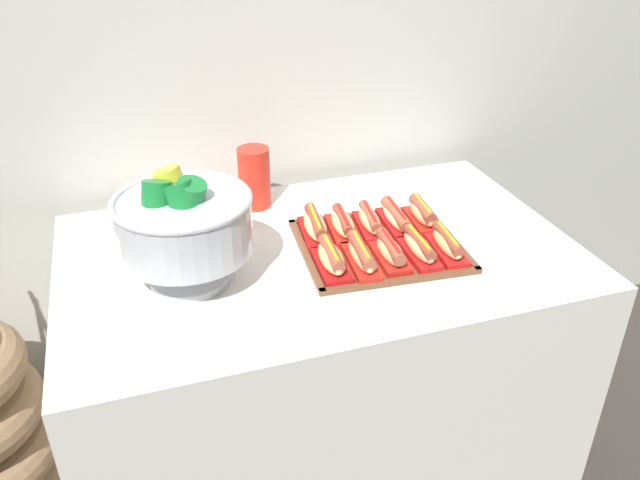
{
  "coord_description": "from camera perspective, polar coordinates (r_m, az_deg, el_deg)",
  "views": [
    {
      "loc": [
        -0.44,
        -1.35,
        1.59
      ],
      "look_at": [
        -0.01,
        -0.03,
        0.79
      ],
      "focal_mm": 35.94,
      "sensor_mm": 36.0,
      "label": 1
    }
  ],
  "objects": [
    {
      "name": "ground_plane",
      "position": [
        2.13,
        -0.05,
        -18.39
      ],
      "size": [
        10.0,
        10.0,
        0.0
      ],
      "primitive_type": "plane",
      "color": "#38332D"
    },
    {
      "name": "buffet_table",
      "position": [
        1.86,
        -0.06,
        -10.25
      ],
      "size": [
        1.31,
        0.81,
        0.75
      ],
      "color": "white",
      "rests_on": "ground_plane"
    },
    {
      "name": "serving_tray",
      "position": [
        1.66,
        5.27,
        -0.53
      ],
      "size": [
        0.43,
        0.39,
        0.01
      ],
      "color": "brown",
      "rests_on": "buffet_table"
    },
    {
      "name": "hot_dog_0",
      "position": [
        1.54,
        1.01,
        -1.7
      ],
      "size": [
        0.08,
        0.17,
        0.06
      ],
      "color": "#B21414",
      "rests_on": "serving_tray"
    },
    {
      "name": "hot_dog_1",
      "position": [
        1.56,
        3.67,
        -1.38
      ],
      "size": [
        0.08,
        0.18,
        0.06
      ],
      "color": "red",
      "rests_on": "serving_tray"
    },
    {
      "name": "hot_dog_2",
      "position": [
        1.58,
        6.27,
        -1.03
      ],
      "size": [
        0.08,
        0.16,
        0.06
      ],
      "color": "red",
      "rests_on": "serving_tray"
    },
    {
      "name": "hot_dog_3",
      "position": [
        1.61,
        8.79,
        -0.68
      ],
      "size": [
        0.07,
        0.17,
        0.06
      ],
      "color": "red",
      "rests_on": "serving_tray"
    },
    {
      "name": "hot_dog_4",
      "position": [
        1.63,
        11.23,
        -0.36
      ],
      "size": [
        0.08,
        0.17,
        0.06
      ],
      "color": "red",
      "rests_on": "serving_tray"
    },
    {
      "name": "hot_dog_5",
      "position": [
        1.68,
        -0.43,
        1.18
      ],
      "size": [
        0.09,
        0.18,
        0.06
      ],
      "color": "#B21414",
      "rests_on": "serving_tray"
    },
    {
      "name": "hot_dog_6",
      "position": [
        1.7,
        2.03,
        1.37
      ],
      "size": [
        0.09,
        0.17,
        0.06
      ],
      "color": "red",
      "rests_on": "serving_tray"
    },
    {
      "name": "hot_dog_7",
      "position": [
        1.72,
        4.44,
        1.68
      ],
      "size": [
        0.08,
        0.17,
        0.06
      ],
      "color": "red",
      "rests_on": "serving_tray"
    },
    {
      "name": "hot_dog_8",
      "position": [
        1.74,
        6.8,
        1.94
      ],
      "size": [
        0.07,
        0.18,
        0.06
      ],
      "color": "red",
      "rests_on": "serving_tray"
    },
    {
      "name": "hot_dog_9",
      "position": [
        1.76,
        9.09,
        2.3
      ],
      "size": [
        0.08,
        0.16,
        0.07
      ],
      "color": "red",
      "rests_on": "serving_tray"
    },
    {
      "name": "punch_bowl",
      "position": [
        1.48,
        -12.07,
        1.48
      ],
      "size": [
        0.32,
        0.32,
        0.27
      ],
      "color": "silver",
      "rests_on": "buffet_table"
    },
    {
      "name": "cup_stack",
      "position": [
        1.84,
        -5.87,
        5.55
      ],
      "size": [
        0.09,
        0.09,
        0.18
      ],
      "color": "red",
      "rests_on": "buffet_table"
    }
  ]
}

